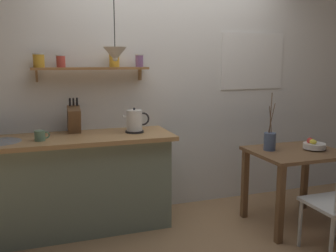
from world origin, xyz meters
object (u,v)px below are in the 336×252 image
(dining_table, at_px, (295,164))
(electric_kettle, at_px, (135,121))
(fruit_bowl, at_px, (314,145))
(coffee_mug_by_sink, at_px, (40,136))
(twig_vase, at_px, (270,141))
(knife_block, at_px, (74,119))
(pendant_lamp, at_px, (115,54))

(dining_table, bearing_deg, electric_kettle, 159.13)
(fruit_bowl, distance_m, coffee_mug_by_sink, 2.51)
(dining_table, distance_m, coffee_mug_by_sink, 2.35)
(dining_table, relative_size, twig_vase, 1.52)
(coffee_mug_by_sink, bearing_deg, dining_table, -10.99)
(knife_block, bearing_deg, dining_table, -19.34)
(dining_table, relative_size, electric_kettle, 3.19)
(twig_vase, bearing_deg, electric_kettle, 159.43)
(fruit_bowl, distance_m, twig_vase, 0.43)
(dining_table, bearing_deg, knife_block, 160.66)
(dining_table, height_order, coffee_mug_by_sink, coffee_mug_by_sink)
(dining_table, xyz_separation_m, fruit_bowl, (0.18, -0.02, 0.18))
(electric_kettle, bearing_deg, fruit_bowl, -19.51)
(knife_block, distance_m, coffee_mug_by_sink, 0.41)
(electric_kettle, height_order, coffee_mug_by_sink, electric_kettle)
(dining_table, xyz_separation_m, coffee_mug_by_sink, (-2.28, 0.44, 0.34))
(dining_table, height_order, twig_vase, twig_vase)
(fruit_bowl, bearing_deg, knife_block, 161.56)
(knife_block, bearing_deg, twig_vase, -18.92)
(knife_block, xyz_separation_m, coffee_mug_by_sink, (-0.31, -0.25, -0.09))
(knife_block, xyz_separation_m, pendant_lamp, (0.34, -0.30, 0.59))
(fruit_bowl, relative_size, twig_vase, 0.38)
(coffee_mug_by_sink, bearing_deg, electric_kettle, 6.77)
(knife_block, relative_size, pendant_lamp, 0.57)
(electric_kettle, distance_m, coffee_mug_by_sink, 0.86)
(fruit_bowl, relative_size, knife_block, 0.62)
(electric_kettle, xyz_separation_m, coffee_mug_by_sink, (-0.85, -0.10, -0.06))
(electric_kettle, bearing_deg, twig_vase, -20.57)
(coffee_mug_by_sink, distance_m, pendant_lamp, 0.95)
(fruit_bowl, xyz_separation_m, electric_kettle, (-1.60, 0.57, 0.23))
(dining_table, xyz_separation_m, knife_block, (-1.97, 0.69, 0.43))
(fruit_bowl, height_order, twig_vase, twig_vase)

